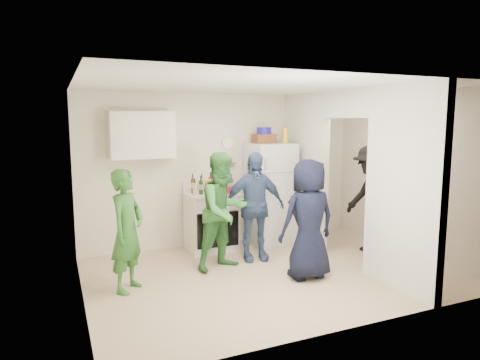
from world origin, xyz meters
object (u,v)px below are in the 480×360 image
at_px(stove, 211,221).
at_px(person_nook, 372,199).
at_px(person_navy, 308,219).
at_px(yellow_cup_stack_top, 285,136).
at_px(person_denim, 254,206).
at_px(fridge, 270,194).
at_px(wicker_basket, 264,139).
at_px(person_green_left, 127,231).
at_px(person_green_center, 224,211).
at_px(blue_bowl, 264,131).

xyz_separation_m(stove, person_nook, (2.26, -1.15, 0.39)).
xyz_separation_m(stove, person_navy, (0.74, -1.69, 0.33)).
height_order(yellow_cup_stack_top, person_denim, yellow_cup_stack_top).
xyz_separation_m(fridge, person_navy, (-0.30, -1.66, -0.06)).
bearing_deg(stove, person_navy, -66.27).
bearing_deg(person_navy, wicker_basket, -97.07).
distance_m(fridge, person_green_left, 2.79).
relative_size(fridge, person_nook, 1.00).
xyz_separation_m(person_green_left, person_nook, (3.75, 0.03, 0.10)).
relative_size(person_green_left, person_green_center, 0.91).
height_order(person_green_left, person_denim, person_denim).
height_order(fridge, person_denim, fridge).
relative_size(stove, person_green_center, 0.56).
bearing_deg(person_green_center, person_navy, -58.82).
relative_size(stove, person_green_left, 0.62).
bearing_deg(wicker_basket, yellow_cup_stack_top, -25.11).
distance_m(stove, person_green_center, 0.98).
height_order(wicker_basket, person_green_left, wicker_basket).
bearing_deg(stove, person_green_left, -141.73).
bearing_deg(blue_bowl, stove, -178.79).
relative_size(wicker_basket, yellow_cup_stack_top, 1.40).
bearing_deg(yellow_cup_stack_top, stove, 174.15).
xyz_separation_m(yellow_cup_stack_top, person_navy, (-0.52, -1.56, -1.03)).
relative_size(stove, blue_bowl, 3.85).
distance_m(blue_bowl, person_nook, 2.04).
xyz_separation_m(fridge, person_nook, (1.21, -1.12, 0.00)).
bearing_deg(fridge, blue_bowl, 153.43).
distance_m(blue_bowl, person_green_center, 1.79).
relative_size(fridge, person_navy, 1.07).
relative_size(fridge, person_green_left, 1.13).
height_order(wicker_basket, person_denim, wicker_basket).
bearing_deg(yellow_cup_stack_top, person_navy, -108.56).
xyz_separation_m(yellow_cup_stack_top, person_green_left, (-2.76, -1.05, -1.07)).
distance_m(blue_bowl, yellow_cup_stack_top, 0.36).
distance_m(person_green_center, person_denim, 0.58).
relative_size(blue_bowl, person_nook, 0.14).
bearing_deg(person_green_center, person_nook, -22.70).
distance_m(wicker_basket, person_nook, 1.98).
height_order(stove, blue_bowl, blue_bowl).
xyz_separation_m(person_green_center, person_denim, (0.55, 0.18, -0.01)).
bearing_deg(person_navy, person_nook, -160.46).
distance_m(wicker_basket, yellow_cup_stack_top, 0.36).
bearing_deg(person_denim, person_nook, -4.67).
xyz_separation_m(person_green_left, person_denim, (1.91, 0.45, 0.06)).
bearing_deg(fridge, person_green_center, -143.46).
bearing_deg(fridge, person_nook, -42.82).
relative_size(yellow_cup_stack_top, person_nook, 0.15).
xyz_separation_m(wicker_basket, person_nook, (1.31, -1.17, -0.92)).
bearing_deg(person_denim, fridge, 55.94).
bearing_deg(wicker_basket, blue_bowl, 0.00).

